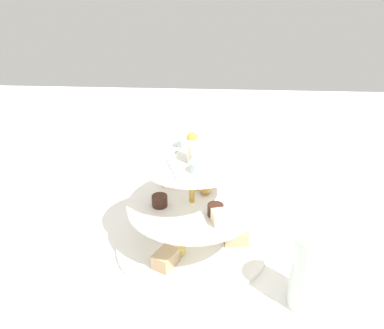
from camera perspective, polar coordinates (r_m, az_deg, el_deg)
name	(u,v)px	position (r m, az deg, el deg)	size (l,w,h in m)	color
ground_plane	(192,245)	(0.84, 0.00, -11.48)	(2.40, 2.40, 0.00)	white
tiered_serving_stand	(192,213)	(0.79, 0.00, -7.02)	(0.31, 0.31, 0.25)	white
water_glass_tall_right	(312,272)	(0.70, 16.85, -14.56)	(0.07, 0.07, 0.14)	silver
water_glass_short_left	(174,174)	(1.03, -2.55, -1.33)	(0.06, 0.06, 0.07)	silver
teacup_with_saucer	(228,178)	(1.04, 5.17, -1.94)	(0.09, 0.09, 0.05)	white
butter_knife_right	(310,212)	(0.97, 16.67, -6.57)	(0.17, 0.01, 0.00)	silver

